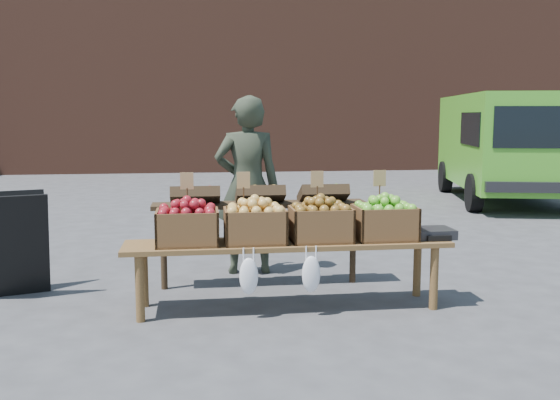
{
  "coord_description": "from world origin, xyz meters",
  "views": [
    {
      "loc": [
        -1.41,
        -4.65,
        1.61
      ],
      "look_at": [
        -0.67,
        0.88,
        0.85
      ],
      "focal_mm": 40.0,
      "sensor_mm": 36.0,
      "label": 1
    }
  ],
  "objects": [
    {
      "name": "crate_red_apples",
      "position": [
        -0.39,
        0.38,
        0.71
      ],
      "size": [
        0.5,
        0.4,
        0.28
      ],
      "primitive_type": null,
      "color": "brown",
      "rests_on": "display_bench"
    },
    {
      "name": "weighing_scale",
      "position": [
        0.58,
        0.38,
        0.61
      ],
      "size": [
        0.34,
        0.3,
        0.08
      ],
      "primitive_type": "cube",
      "color": "black",
      "rests_on": "display_bench"
    },
    {
      "name": "brick_building",
      "position": [
        0.0,
        15.0,
        5.0
      ],
      "size": [
        24.0,
        4.0,
        10.0
      ],
      "primitive_type": "cube",
      "color": "brown",
      "rests_on": "ground"
    },
    {
      "name": "chalkboard_sign",
      "position": [
        -3.06,
        1.09,
        0.47
      ],
      "size": [
        0.7,
        0.51,
        0.94
      ],
      "primitive_type": null,
      "rotation": [
        0.0,
        0.0,
        0.31
      ],
      "color": "black",
      "rests_on": "ground"
    },
    {
      "name": "back_table",
      "position": [
        -0.83,
        1.1,
        0.52
      ],
      "size": [
        2.1,
        0.44,
        1.04
      ],
      "primitive_type": null,
      "color": "#302214",
      "rests_on": "ground"
    },
    {
      "name": "ground",
      "position": [
        0.0,
        0.0,
        0.0
      ],
      "size": [
        80.0,
        80.0,
        0.0
      ],
      "primitive_type": "plane",
      "color": "#434345"
    },
    {
      "name": "delivery_van",
      "position": [
        4.35,
        6.34,
        0.99
      ],
      "size": [
        2.94,
        4.76,
        1.98
      ],
      "primitive_type": null,
      "rotation": [
        0.0,
        0.0,
        -0.22
      ],
      "color": "#48A225",
      "rests_on": "ground"
    },
    {
      "name": "display_bench",
      "position": [
        -0.67,
        0.38,
        0.28
      ],
      "size": [
        2.7,
        0.56,
        0.57
      ],
      "primitive_type": null,
      "color": "brown",
      "rests_on": "ground"
    },
    {
      "name": "crate_russet_pears",
      "position": [
        -0.94,
        0.38,
        0.71
      ],
      "size": [
        0.5,
        0.4,
        0.28
      ],
      "primitive_type": null,
      "color": "gold",
      "rests_on": "display_bench"
    },
    {
      "name": "crate_golden_apples",
      "position": [
        -1.49,
        0.38,
        0.71
      ],
      "size": [
        0.5,
        0.4,
        0.28
      ],
      "primitive_type": null,
      "color": "maroon",
      "rests_on": "display_bench"
    },
    {
      "name": "crate_green_apples",
      "position": [
        0.16,
        0.38,
        0.71
      ],
      "size": [
        0.5,
        0.4,
        0.28
      ],
      "primitive_type": null,
      "color": "#5D9932",
      "rests_on": "display_bench"
    },
    {
      "name": "vendor",
      "position": [
        -0.9,
        1.63,
        0.9
      ],
      "size": [
        0.66,
        0.44,
        1.81
      ],
      "primitive_type": "imported",
      "rotation": [
        0.0,
        0.0,
        3.13
      ],
      "color": "#2D3526",
      "rests_on": "ground"
    }
  ]
}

